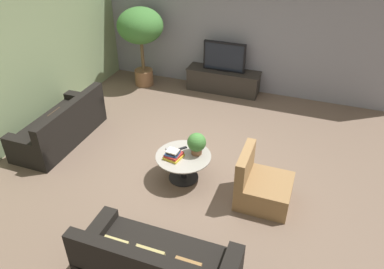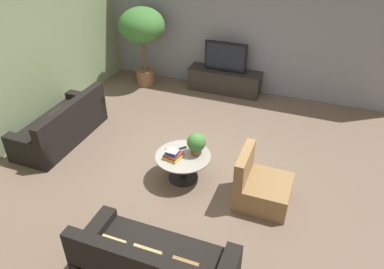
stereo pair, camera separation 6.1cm
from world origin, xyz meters
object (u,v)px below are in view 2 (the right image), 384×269
object	(u,v)px
couch_near_entry	(154,266)
potted_palm_tall	(142,30)
television	(226,57)
potted_plant_tabletop	(196,143)
media_console	(225,81)
couch_by_wall	(62,126)
armchair_wicker	(260,187)
coffee_table	(183,162)

from	to	relation	value
couch_near_entry	potted_palm_tall	bearing A→B (deg)	-62.11
television	potted_plant_tabletop	world-z (taller)	television
media_console	television	world-z (taller)	television
couch_by_wall	armchair_wicker	size ratio (longest dim) A/B	2.27
potted_palm_tall	coffee_table	bearing A→B (deg)	-53.71
media_console	potted_palm_tall	distance (m)	2.25
coffee_table	potted_palm_tall	xyz separation A→B (m)	(-2.23, 3.04, 1.06)
armchair_wicker	potted_palm_tall	world-z (taller)	potted_palm_tall
media_console	television	bearing A→B (deg)	-90.00
potted_palm_tall	potted_plant_tabletop	size ratio (longest dim) A/B	5.02
coffee_table	potted_palm_tall	bearing A→B (deg)	126.29
coffee_table	couch_by_wall	world-z (taller)	couch_by_wall
television	coffee_table	distance (m)	3.41
media_console	television	size ratio (longest dim) A/B	1.76
couch_near_entry	couch_by_wall	bearing A→B (deg)	-36.50
coffee_table	armchair_wicker	distance (m)	1.31
couch_near_entry	potted_plant_tabletop	world-z (taller)	couch_near_entry
potted_palm_tall	potted_plant_tabletop	world-z (taller)	potted_palm_tall
television	potted_plant_tabletop	bearing A→B (deg)	-81.62
television	potted_palm_tall	distance (m)	2.03
television	potted_palm_tall	world-z (taller)	potted_palm_tall
television	potted_palm_tall	size ratio (longest dim) A/B	0.52
armchair_wicker	television	bearing A→B (deg)	24.95
couch_by_wall	armchair_wicker	world-z (taller)	armchair_wicker
potted_plant_tabletop	couch_by_wall	bearing A→B (deg)	177.44
media_console	potted_plant_tabletop	world-z (taller)	potted_plant_tabletop
television	couch_by_wall	distance (m)	3.90
couch_near_entry	potted_plant_tabletop	bearing A→B (deg)	-83.41
couch_near_entry	potted_palm_tall	distance (m)	5.78
couch_near_entry	potted_palm_tall	world-z (taller)	potted_palm_tall
potted_plant_tabletop	armchair_wicker	bearing A→B (deg)	-11.61
media_console	couch_by_wall	distance (m)	3.86
media_console	potted_plant_tabletop	distance (m)	3.28
media_console	couch_by_wall	size ratio (longest dim) A/B	0.88
coffee_table	potted_plant_tabletop	distance (m)	0.41
couch_by_wall	couch_near_entry	size ratio (longest dim) A/B	1.01
coffee_table	couch_near_entry	size ratio (longest dim) A/B	0.47
television	couch_near_entry	xyz separation A→B (m)	(0.72, -5.33, -0.58)
armchair_wicker	potted_palm_tall	bearing A→B (deg)	48.46
media_console	couch_by_wall	xyz separation A→B (m)	(-2.31, -3.09, 0.01)
media_console	coffee_table	xyz separation A→B (m)	(0.29, -3.35, 0.04)
media_console	potted_palm_tall	xyz separation A→B (m)	(-1.94, -0.31, 1.10)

